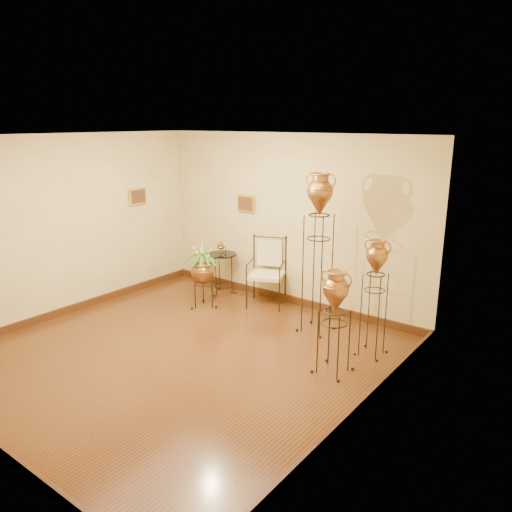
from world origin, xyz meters
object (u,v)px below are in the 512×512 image
Objects in this scene: planter_urn at (203,269)px; side_table at (222,273)px; amphora_tall at (318,252)px; armchair at (266,272)px; amphora_mid at (374,297)px.

side_table is (-0.19, 0.69, -0.27)m from planter_urn.
armchair is at bearing 161.01° from amphora_tall.
amphora_mid reaches higher than armchair.
side_table is at bearing 156.51° from armchair.
planter_urn is at bearing -161.90° from armchair.
armchair is 0.98m from side_table.
armchair is at bearing 41.53° from planter_urn.
side_table is at bearing 168.51° from amphora_mid.
amphora_tall is 1.48× the size of amphora_mid.
amphora_mid is 1.70× the size of side_table.
armchair is 1.22× the size of side_table.
amphora_tall is at bearing -10.82° from side_table.
amphora_mid is at bearing 1.01° from planter_urn.
planter_urn is at bearing -178.99° from amphora_mid.
side_table is (-2.16, 0.41, -0.81)m from amphora_tall.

